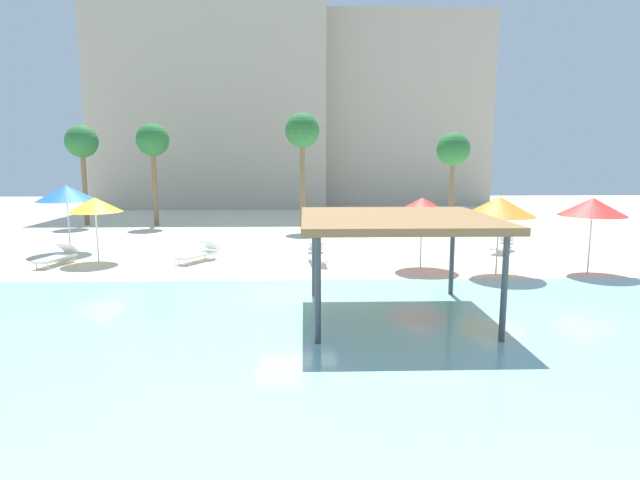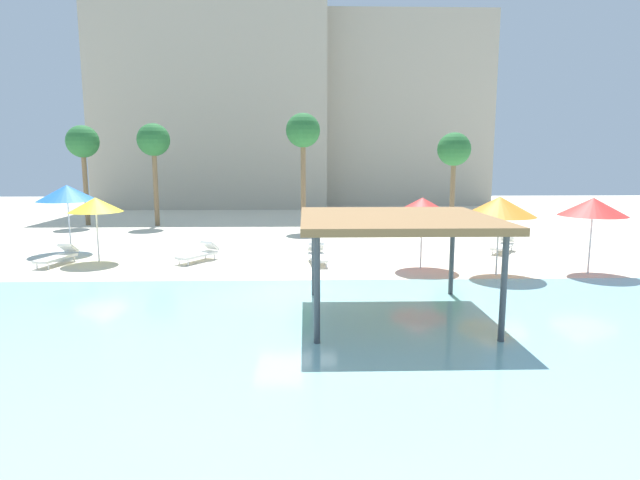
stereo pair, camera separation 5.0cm
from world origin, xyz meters
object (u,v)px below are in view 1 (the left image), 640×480
(lounge_chair_1, at_px, (58,256))
(lounge_chair_4, at_px, (317,255))
(beach_umbrella_red_0, at_px, (593,207))
(beach_umbrella_yellow_1, at_px, (95,205))
(shade_pavilion, at_px, (396,222))
(beach_umbrella_orange_3, at_px, (499,206))
(beach_umbrella_red_4, at_px, (422,206))
(lounge_chair_0, at_px, (503,244))
(beach_umbrella_blue_2, at_px, (66,193))
(palm_tree_0, at_px, (82,144))
(lounge_chair_3, at_px, (200,253))
(palm_tree_2, at_px, (453,151))
(palm_tree_1, at_px, (302,133))
(palm_tree_3, at_px, (153,142))

(lounge_chair_1, height_order, lounge_chair_4, same)
(beach_umbrella_red_0, xyz_separation_m, beach_umbrella_yellow_1, (-18.08, 2.63, -0.12))
(shade_pavilion, xyz_separation_m, beach_umbrella_orange_3, (4.33, 4.60, -0.05))
(beach_umbrella_red_4, bearing_deg, beach_umbrella_orange_3, -28.49)
(beach_umbrella_red_0, xyz_separation_m, lounge_chair_0, (-1.42, 4.25, -2.03))
(shade_pavilion, bearing_deg, beach_umbrella_blue_2, 142.21)
(shade_pavilion, xyz_separation_m, palm_tree_0, (-15.42, 18.84, 2.39))
(lounge_chair_4, bearing_deg, palm_tree_0, -136.37)
(beach_umbrella_red_4, relative_size, palm_tree_0, 0.44)
(palm_tree_0, bearing_deg, beach_umbrella_yellow_1, -66.16)
(lounge_chair_3, distance_m, lounge_chair_4, 4.65)
(lounge_chair_1, relative_size, lounge_chair_4, 1.02)
(beach_umbrella_orange_3, relative_size, lounge_chair_3, 1.43)
(lounge_chair_1, relative_size, palm_tree_2, 0.36)
(palm_tree_1, bearing_deg, beach_umbrella_red_0, -49.48)
(beach_umbrella_orange_3, distance_m, lounge_chair_4, 6.88)
(beach_umbrella_blue_2, height_order, beach_umbrella_orange_3, beach_umbrella_blue_2)
(beach_umbrella_yellow_1, xyz_separation_m, palm_tree_3, (-0.75, 10.97, 2.70))
(beach_umbrella_red_4, distance_m, palm_tree_0, 21.84)
(palm_tree_3, bearing_deg, beach_umbrella_orange_3, -41.78)
(lounge_chair_4, xyz_separation_m, palm_tree_2, (8.05, 10.23, 4.07))
(lounge_chair_0, xyz_separation_m, palm_tree_3, (-17.42, 9.34, 4.60))
(shade_pavilion, relative_size, beach_umbrella_red_0, 1.78)
(beach_umbrella_red_0, relative_size, lounge_chair_1, 1.35)
(lounge_chair_0, distance_m, palm_tree_2, 9.02)
(shade_pavilion, height_order, beach_umbrella_yellow_1, shade_pavilion)
(lounge_chair_3, height_order, palm_tree_1, palm_tree_1)
(shade_pavilion, distance_m, beach_umbrella_red_0, 9.09)
(beach_umbrella_yellow_1, relative_size, lounge_chair_0, 1.32)
(shade_pavilion, height_order, lounge_chair_3, shade_pavilion)
(lounge_chair_1, height_order, lounge_chair_3, same)
(beach_umbrella_red_4, distance_m, lounge_chair_0, 5.71)
(beach_umbrella_yellow_1, distance_m, beach_umbrella_red_4, 12.47)
(beach_umbrella_red_4, bearing_deg, lounge_chair_0, 36.71)
(beach_umbrella_yellow_1, bearing_deg, lounge_chair_3, -0.30)
(palm_tree_1, xyz_separation_m, palm_tree_2, (8.62, 0.51, -0.97))
(palm_tree_2, xyz_separation_m, palm_tree_3, (-17.38, 1.30, 0.53))
(beach_umbrella_red_0, distance_m, lounge_chair_1, 19.63)
(lounge_chair_4, distance_m, palm_tree_0, 18.65)
(shade_pavilion, distance_m, lounge_chair_1, 13.80)
(lounge_chair_3, height_order, palm_tree_3, palm_tree_3)
(shade_pavilion, distance_m, lounge_chair_4, 7.45)
(shade_pavilion, bearing_deg, lounge_chair_4, 104.71)
(beach_umbrella_red_0, height_order, lounge_chair_3, beach_umbrella_red_0)
(beach_umbrella_blue_2, height_order, lounge_chair_0, beach_umbrella_blue_2)
(beach_umbrella_red_0, height_order, beach_umbrella_blue_2, beach_umbrella_blue_2)
(lounge_chair_0, height_order, lounge_chair_3, same)
(beach_umbrella_red_0, xyz_separation_m, lounge_chair_3, (-14.13, 2.61, -2.03))
(beach_umbrella_blue_2, distance_m, palm_tree_1, 12.55)
(beach_umbrella_yellow_1, xyz_separation_m, palm_tree_2, (16.63, 9.67, 2.17))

